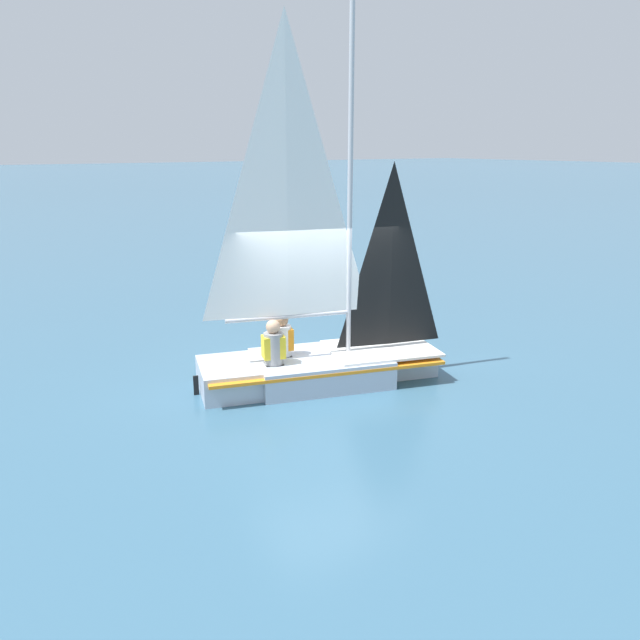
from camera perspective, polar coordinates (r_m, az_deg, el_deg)
The scene contains 4 objects.
ground_plane at distance 10.31m, azimuth 0.00°, elevation -5.61°, with size 260.00×260.00×0.00m, color #38607A.
sailboat_main at distance 10.03m, azimuth -0.23°, elevation -1.32°, with size 2.45×4.07×5.73m.
sailor_helm at distance 10.11m, azimuth -3.50°, elevation -2.28°, with size 0.37×0.40×1.16m.
sailor_crew at distance 9.74m, azimuth -4.27°, elevation -3.06°, with size 0.37×0.40×1.16m.
Camera 1 is at (-8.02, 5.27, 3.75)m, focal length 35.00 mm.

